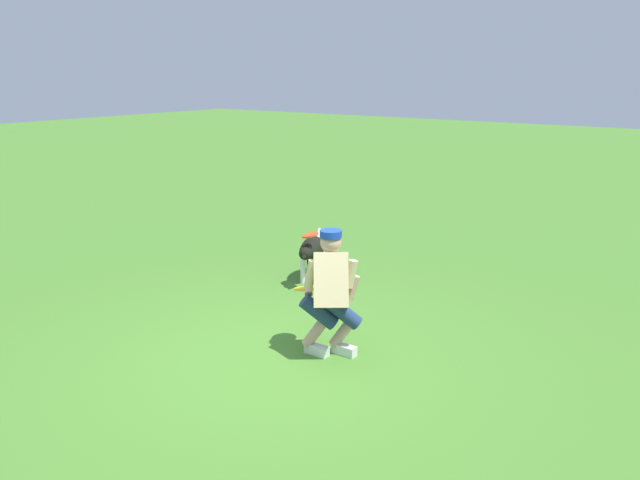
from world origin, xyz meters
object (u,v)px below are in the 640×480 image
person (331,290)px  dog (311,250)px  frisbee_flying (310,235)px  frisbee_held (307,288)px

person → dog: person is taller
dog → frisbee_flying: 0.41m
person → frisbee_flying: 2.14m
dog → frisbee_held: bearing=10.7°
frisbee_held → frisbee_flying: bearing=-54.4°
frisbee_flying → frisbee_held: frisbee_flying is taller
person → dog: bearing=4.7°
frisbee_held → person: bearing=164.8°
dog → frisbee_flying: bearing=8.6°
frisbee_flying → frisbee_held: (-1.07, 1.49, -0.10)m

